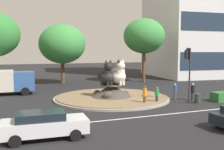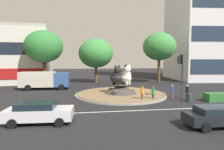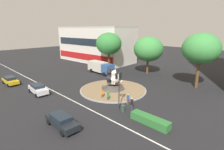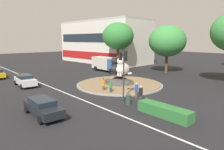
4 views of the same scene
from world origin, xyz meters
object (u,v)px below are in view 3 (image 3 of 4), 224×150
sedan_on_far_lane (62,121)px  parked_car_right (38,89)px  cat_statue_black (111,76)px  second_tree_near_tower (109,44)px  shophouse_block (96,44)px  traffic_light_mast (119,82)px  broadleaf_tree_behind_island (201,49)px  pedestrian_black_shirt (132,103)px  third_tree_left (148,49)px  hatchback_near_shophouse (10,80)px  pedestrian_orange_shirt (102,93)px  pedestrian_green_shirt (108,96)px  cat_statue_white (115,78)px  pedestrian_blue_shirt (128,99)px  litter_bin (123,108)px  delivery_box_truck (100,67)px

sedan_on_far_lane → parked_car_right: bearing=169.3°
cat_statue_black → second_tree_near_tower: bearing=-142.6°
shophouse_block → traffic_light_mast: bearing=-39.1°
broadleaf_tree_behind_island → pedestrian_black_shirt: broadleaf_tree_behind_island is taller
third_tree_left → hatchback_near_shophouse: bearing=-119.3°
pedestrian_orange_shirt → traffic_light_mast: bearing=-132.7°
traffic_light_mast → second_tree_near_tower: 23.11m
second_tree_near_tower → pedestrian_green_shirt: size_ratio=5.97×
second_tree_near_tower → pedestrian_black_shirt: second_tree_near_tower is taller
broadleaf_tree_behind_island → pedestrian_green_shirt: broadleaf_tree_behind_island is taller
cat_statue_white → pedestrian_orange_shirt: size_ratio=1.55×
pedestrian_green_shirt → pedestrian_black_shirt: pedestrian_black_shirt is taller
cat_statue_black → second_tree_near_tower: second_tree_near_tower is taller
pedestrian_orange_shirt → parked_car_right: 11.29m
pedestrian_blue_shirt → litter_bin: size_ratio=1.84×
hatchback_near_shophouse → parked_car_right: bearing=10.2°
delivery_box_truck → litter_bin: (17.60, -11.69, -1.10)m
third_tree_left → sedan_on_far_lane: (6.68, -26.93, -5.21)m
traffic_light_mast → pedestrian_green_shirt: 4.17m
third_tree_left → litter_bin: (9.06, -19.31, -5.52)m
broadleaf_tree_behind_island → hatchback_near_shophouse: broadleaf_tree_behind_island is taller
broadleaf_tree_behind_island → sedan_on_far_lane: size_ratio=2.10×
pedestrian_blue_shirt → litter_bin: bearing=10.4°
broadleaf_tree_behind_island → third_tree_left: broadleaf_tree_behind_island is taller
parked_car_right → litter_bin: parked_car_right is taller
traffic_light_mast → parked_car_right: traffic_light_mast is taller
cat_statue_black → hatchback_near_shophouse: bearing=-63.8°
cat_statue_black → third_tree_left: (-1.72, 14.27, 3.55)m
sedan_on_far_lane → litter_bin: size_ratio=5.31×
third_tree_left → pedestrian_black_shirt: 21.01m
broadleaf_tree_behind_island → delivery_box_truck: broadleaf_tree_behind_island is taller
cat_statue_black → hatchback_near_shophouse: size_ratio=0.59×
second_tree_near_tower → pedestrian_blue_shirt: 22.47m
third_tree_left → pedestrian_orange_shirt: (3.94, -18.38, -5.02)m
traffic_light_mast → third_tree_left: bearing=18.5°
second_tree_near_tower → parked_car_right: second_tree_near_tower is taller
pedestrian_black_shirt → shophouse_block: bearing=-146.3°
pedestrian_green_shirt → delivery_box_truck: 17.46m
pedestrian_blue_shirt → third_tree_left: bearing=-168.2°
pedestrian_blue_shirt → hatchback_near_shophouse: 24.39m
third_tree_left → sedan_on_far_lane: bearing=-76.1°
broadleaf_tree_behind_island → hatchback_near_shophouse: (-26.98, -23.61, -6.47)m
second_tree_near_tower → pedestrian_black_shirt: (18.72, -13.94, -6.02)m
pedestrian_black_shirt → parked_car_right: 16.43m
traffic_light_mast → shophouse_block: size_ratio=0.20×
broadleaf_tree_behind_island → third_tree_left: size_ratio=1.12×
pedestrian_green_shirt → litter_bin: (3.83, -0.97, -0.40)m
broadleaf_tree_behind_island → second_tree_near_tower: (-21.59, -1.63, -0.34)m
pedestrian_black_shirt → parked_car_right: (-15.16, -6.32, -0.08)m
second_tree_near_tower → sedan_on_far_lane: 28.50m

